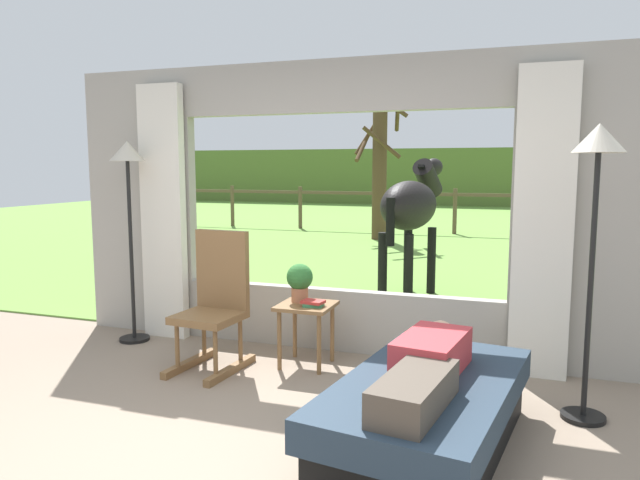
{
  "coord_description": "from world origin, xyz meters",
  "views": [
    {
      "loc": [
        1.54,
        -2.63,
        1.64
      ],
      "look_at": [
        0.0,
        1.8,
        1.05
      ],
      "focal_mm": 32.81,
      "sensor_mm": 36.0,
      "label": 1
    }
  ],
  "objects_px": {
    "floor_lamp_left": "(128,181)",
    "reclining_person": "(427,365)",
    "recliner_sofa": "(427,412)",
    "potted_plant": "(300,280)",
    "side_table": "(306,315)",
    "floor_lamp_right": "(597,183)",
    "pasture_tree": "(379,164)",
    "rocking_chair": "(216,302)",
    "book_stack": "(313,303)",
    "horse": "(412,206)"
  },
  "relations": [
    {
      "from": "rocking_chair",
      "to": "potted_plant",
      "type": "bearing_deg",
      "value": 32.99
    },
    {
      "from": "book_stack",
      "to": "pasture_tree",
      "type": "height_order",
      "value": "pasture_tree"
    },
    {
      "from": "side_table",
      "to": "floor_lamp_right",
      "type": "distance_m",
      "value": 2.39
    },
    {
      "from": "recliner_sofa",
      "to": "horse",
      "type": "xyz_separation_m",
      "value": [
        -0.81,
        3.88,
        0.94
      ]
    },
    {
      "from": "floor_lamp_left",
      "to": "reclining_person",
      "type": "bearing_deg",
      "value": -23.6
    },
    {
      "from": "book_stack",
      "to": "pasture_tree",
      "type": "relative_size",
      "value": 0.05
    },
    {
      "from": "rocking_chair",
      "to": "pasture_tree",
      "type": "relative_size",
      "value": 0.32
    },
    {
      "from": "rocking_chair",
      "to": "book_stack",
      "type": "xyz_separation_m",
      "value": [
        0.77,
        0.21,
        0.0
      ]
    },
    {
      "from": "potted_plant",
      "to": "side_table",
      "type": "bearing_deg",
      "value": -36.87
    },
    {
      "from": "potted_plant",
      "to": "pasture_tree",
      "type": "height_order",
      "value": "pasture_tree"
    },
    {
      "from": "potted_plant",
      "to": "floor_lamp_left",
      "type": "distance_m",
      "value": 1.89
    },
    {
      "from": "potted_plant",
      "to": "floor_lamp_right",
      "type": "xyz_separation_m",
      "value": [
        2.15,
        -0.44,
        0.84
      ]
    },
    {
      "from": "side_table",
      "to": "horse",
      "type": "height_order",
      "value": "horse"
    },
    {
      "from": "recliner_sofa",
      "to": "floor_lamp_left",
      "type": "relative_size",
      "value": 0.97
    },
    {
      "from": "rocking_chair",
      "to": "recliner_sofa",
      "type": "bearing_deg",
      "value": -19.85
    },
    {
      "from": "book_stack",
      "to": "side_table",
      "type": "bearing_deg",
      "value": 143.84
    },
    {
      "from": "rocking_chair",
      "to": "book_stack",
      "type": "relative_size",
      "value": 6.02
    },
    {
      "from": "potted_plant",
      "to": "book_stack",
      "type": "height_order",
      "value": "potted_plant"
    },
    {
      "from": "potted_plant",
      "to": "horse",
      "type": "distance_m",
      "value": 2.77
    },
    {
      "from": "book_stack",
      "to": "floor_lamp_left",
      "type": "relative_size",
      "value": 0.1
    },
    {
      "from": "reclining_person",
      "to": "book_stack",
      "type": "relative_size",
      "value": 7.72
    },
    {
      "from": "floor_lamp_left",
      "to": "floor_lamp_right",
      "type": "relative_size",
      "value": 0.98
    },
    {
      "from": "side_table",
      "to": "potted_plant",
      "type": "xyz_separation_m",
      "value": [
        -0.08,
        0.06,
        0.28
      ]
    },
    {
      "from": "floor_lamp_right",
      "to": "pasture_tree",
      "type": "height_order",
      "value": "pasture_tree"
    },
    {
      "from": "recliner_sofa",
      "to": "pasture_tree",
      "type": "relative_size",
      "value": 0.53
    },
    {
      "from": "book_stack",
      "to": "pasture_tree",
      "type": "bearing_deg",
      "value": 99.91
    },
    {
      "from": "side_table",
      "to": "pasture_tree",
      "type": "distance_m",
      "value": 8.55
    },
    {
      "from": "reclining_person",
      "to": "potted_plant",
      "type": "xyz_separation_m",
      "value": [
        -1.25,
        1.23,
        0.18
      ]
    },
    {
      "from": "side_table",
      "to": "book_stack",
      "type": "height_order",
      "value": "book_stack"
    },
    {
      "from": "book_stack",
      "to": "pasture_tree",
      "type": "xyz_separation_m",
      "value": [
        -1.47,
        8.4,
        1.16
      ]
    },
    {
      "from": "reclining_person",
      "to": "side_table",
      "type": "distance_m",
      "value": 1.66
    },
    {
      "from": "rocking_chair",
      "to": "floor_lamp_right",
      "type": "xyz_separation_m",
      "value": [
        2.76,
        -0.12,
        0.99
      ]
    },
    {
      "from": "side_table",
      "to": "pasture_tree",
      "type": "height_order",
      "value": "pasture_tree"
    },
    {
      "from": "rocking_chair",
      "to": "pasture_tree",
      "type": "distance_m",
      "value": 8.71
    },
    {
      "from": "floor_lamp_left",
      "to": "pasture_tree",
      "type": "bearing_deg",
      "value": 87.19
    },
    {
      "from": "side_table",
      "to": "floor_lamp_right",
      "type": "bearing_deg",
      "value": -10.43
    },
    {
      "from": "side_table",
      "to": "floor_lamp_left",
      "type": "height_order",
      "value": "floor_lamp_left"
    },
    {
      "from": "recliner_sofa",
      "to": "floor_lamp_left",
      "type": "height_order",
      "value": "floor_lamp_left"
    },
    {
      "from": "floor_lamp_left",
      "to": "horse",
      "type": "distance_m",
      "value": 3.42
    },
    {
      "from": "recliner_sofa",
      "to": "potted_plant",
      "type": "height_order",
      "value": "potted_plant"
    },
    {
      "from": "recliner_sofa",
      "to": "book_stack",
      "type": "relative_size",
      "value": 9.76
    },
    {
      "from": "rocking_chair",
      "to": "potted_plant",
      "type": "distance_m",
      "value": 0.71
    },
    {
      "from": "side_table",
      "to": "book_stack",
      "type": "bearing_deg",
      "value": -36.16
    },
    {
      "from": "side_table",
      "to": "potted_plant",
      "type": "distance_m",
      "value": 0.29
    },
    {
      "from": "rocking_chair",
      "to": "reclining_person",
      "type": "bearing_deg",
      "value": -21.1
    },
    {
      "from": "recliner_sofa",
      "to": "pasture_tree",
      "type": "height_order",
      "value": "pasture_tree"
    },
    {
      "from": "reclining_person",
      "to": "potted_plant",
      "type": "relative_size",
      "value": 4.49
    },
    {
      "from": "book_stack",
      "to": "floor_lamp_left",
      "type": "height_order",
      "value": "floor_lamp_left"
    },
    {
      "from": "horse",
      "to": "potted_plant",
      "type": "bearing_deg",
      "value": -89.36
    },
    {
      "from": "horse",
      "to": "reclining_person",
      "type": "bearing_deg",
      "value": -68.55
    }
  ]
}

